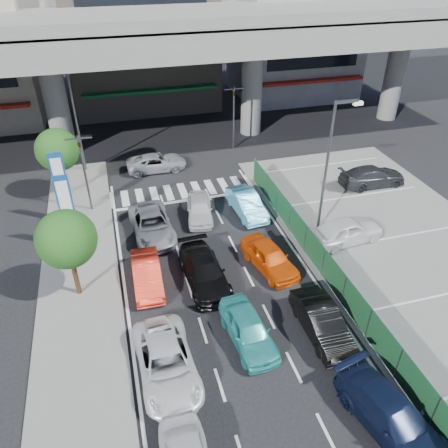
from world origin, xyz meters
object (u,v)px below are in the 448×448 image
object	(u,v)px
tree_near	(67,239)
minivan_navy_back	(392,416)
parked_sedan_dgrey	(372,176)
traffic_light_right	(234,102)
street_lamp_right	(331,158)
kei_truck_front_right	(247,204)
signboard_near	(65,203)
tree_far	(57,150)
taxi_teal_mid	(248,329)
parked_sedan_white	(346,230)
traffic_light_left	(81,155)
hatch_black_mid_right	(322,322)
sedan_white_front_mid	(200,209)
traffic_cone	(317,232)
taxi_orange_right	(270,257)
taxi_orange_left	(147,274)
sedan_black_mid	(204,271)
street_lamp_left	(77,110)
signboard_far	(60,179)
sedan_white_mid_left	(166,363)
crossing_wagon_silver	(157,162)
wagon_silver_front_left	(152,224)

from	to	relation	value
tree_near	minivan_navy_back	world-z (taller)	tree_near
tree_near	parked_sedan_dgrey	size ratio (longest dim) A/B	1.00
traffic_light_right	street_lamp_right	distance (m)	13.13
street_lamp_right	kei_truck_front_right	size ratio (longest dim) A/B	1.91
signboard_near	kei_truck_front_right	size ratio (longest dim) A/B	1.12
tree_far	taxi_teal_mid	bearing A→B (deg)	-62.83
tree_far	parked_sedan_white	size ratio (longest dim) A/B	1.06
traffic_light_left	hatch_black_mid_right	size ratio (longest dim) A/B	1.24
sedan_white_front_mid	street_lamp_right	bearing A→B (deg)	-16.47
traffic_light_left	hatch_black_mid_right	bearing A→B (deg)	-54.46
traffic_light_left	traffic_cone	bearing A→B (deg)	-27.80
tree_far	taxi_orange_right	bearing A→B (deg)	-46.00
street_lamp_right	minivan_navy_back	xyz separation A→B (m)	(-3.29, -12.39, -4.08)
hatch_black_mid_right	sedan_white_front_mid	size ratio (longest dim) A/B	1.09
sedan_white_front_mid	kei_truck_front_right	world-z (taller)	kei_truck_front_right
minivan_navy_back	taxi_orange_left	bearing A→B (deg)	113.25
traffic_light_left	parked_sedan_dgrey	xyz separation A→B (m)	(19.34, -1.88, -3.18)
hatch_black_mid_right	sedan_black_mid	xyz separation A→B (m)	(-4.25, 4.81, 0.00)
street_lamp_left	tree_far	size ratio (longest dim) A/B	1.67
kei_truck_front_right	parked_sedan_dgrey	bearing A→B (deg)	1.97
sedan_white_front_mid	minivan_navy_back	bearing A→B (deg)	-67.86
signboard_far	sedan_black_mid	xyz separation A→B (m)	(6.85, -7.76, -2.37)
sedan_black_mid	tree_far	bearing A→B (deg)	118.97
taxi_orange_left	parked_sedan_dgrey	bearing A→B (deg)	22.06
tree_far	taxi_orange_right	distance (m)	15.63
traffic_cone	taxi_orange_left	bearing A→B (deg)	-172.03
street_lamp_right	parked_sedan_white	bearing A→B (deg)	-63.72
traffic_light_right	parked_sedan_white	bearing A→B (deg)	-80.46
tree_far	traffic_light_right	bearing A→B (deg)	18.69
traffic_light_right	sedan_black_mid	bearing A→B (deg)	-111.62
tree_near	tree_far	distance (m)	10.53
signboard_far	signboard_near	bearing A→B (deg)	-82.41
kei_truck_front_right	taxi_teal_mid	bearing A→B (deg)	-112.02
sedan_white_mid_left	tree_far	bearing A→B (deg)	102.37
street_lamp_left	sedan_white_front_mid	distance (m)	11.72
street_lamp_right	sedan_black_mid	world-z (taller)	street_lamp_right
traffic_light_right	signboard_near	bearing A→B (deg)	-139.09
street_lamp_right	crossing_wagon_silver	bearing A→B (deg)	128.16
tree_near	taxi_orange_left	size ratio (longest dim) A/B	1.21
sedan_white_mid_left	taxi_orange_left	xyz separation A→B (m)	(-0.06, 5.72, -0.03)
traffic_light_left	traffic_light_right	size ratio (longest dim) A/B	1.00
signboard_near	sedan_black_mid	xyz separation A→B (m)	(6.45, -4.76, -2.37)
tree_far	parked_sedan_dgrey	bearing A→B (deg)	-11.81
traffic_light_left	tree_far	world-z (taller)	traffic_light_left
street_lamp_right	signboard_far	size ratio (longest dim) A/B	1.70
street_lamp_right	minivan_navy_back	size ratio (longest dim) A/B	1.68
wagon_silver_front_left	parked_sedan_white	bearing A→B (deg)	-22.56
taxi_orange_left	sedan_black_mid	size ratio (longest dim) A/B	0.84
signboard_far	taxi_orange_left	xyz separation A→B (m)	(4.00, -7.17, -2.41)
sedan_white_mid_left	hatch_black_mid_right	size ratio (longest dim) A/B	1.17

